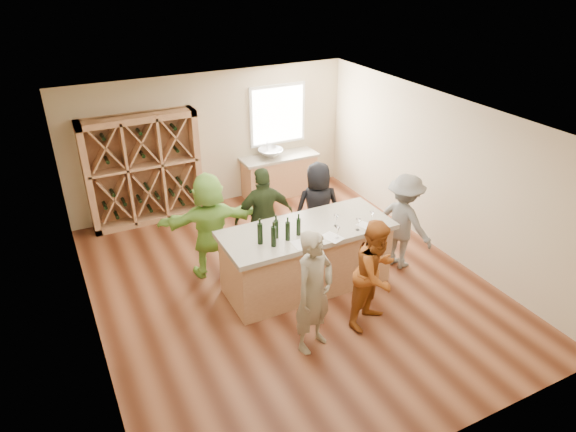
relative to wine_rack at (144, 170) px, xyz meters
name	(u,v)px	position (x,y,z in m)	size (l,w,h in m)	color
floor	(288,286)	(1.50, -3.27, -1.15)	(6.00, 7.00, 0.10)	brown
ceiling	(288,116)	(1.50, -3.27, 1.75)	(6.00, 7.00, 0.10)	white
wall_back	(211,140)	(1.50, 0.28, 0.30)	(6.00, 0.10, 2.80)	#C7B490
wall_front	(450,353)	(1.50, -6.82, 0.30)	(6.00, 0.10, 2.80)	#C7B490
wall_left	(78,256)	(-1.55, -3.27, 0.30)	(0.10, 7.00, 2.80)	#C7B490
wall_right	(442,173)	(4.55, -3.27, 0.30)	(0.10, 7.00, 2.80)	#C7B490
window_frame	(278,115)	(3.00, 0.20, 0.65)	(1.30, 0.06, 1.30)	white
window_pane	(278,115)	(3.00, 0.17, 0.65)	(1.18, 0.01, 1.18)	white
wine_rack	(144,170)	(0.00, 0.00, 0.00)	(2.20, 0.45, 2.20)	tan
back_counter_base	(279,176)	(2.90, -0.07, -0.67)	(1.60, 0.58, 0.86)	tan
back_counter_top	(279,157)	(2.90, -0.07, -0.21)	(1.70, 0.62, 0.06)	#A49A87
sink	(271,153)	(2.70, -0.07, -0.09)	(0.54, 0.54, 0.19)	silver
faucet	(267,148)	(2.70, 0.11, -0.03)	(0.02, 0.02, 0.30)	silver
tasting_counter_base	(306,259)	(1.75, -3.44, -0.60)	(2.60, 1.00, 1.00)	tan
tasting_counter_top	(307,230)	(1.75, -3.44, -0.06)	(2.72, 1.12, 0.08)	#A49A87
wine_bottle_a	(260,234)	(0.90, -3.54, 0.14)	(0.08, 0.08, 0.33)	black
wine_bottle_b	(274,237)	(1.05, -3.70, 0.14)	(0.08, 0.08, 0.32)	black
wine_bottle_c	(276,229)	(1.19, -3.50, 0.13)	(0.07, 0.07, 0.29)	black
wine_bottle_d	(288,231)	(1.31, -3.63, 0.13)	(0.07, 0.07, 0.30)	black
wine_bottle_e	(299,227)	(1.52, -3.57, 0.12)	(0.07, 0.07, 0.27)	black
wine_glass_b	(338,233)	(2.00, -3.93, 0.07)	(0.07, 0.07, 0.18)	white
wine_glass_c	(358,224)	(2.41, -3.85, 0.08)	(0.08, 0.08, 0.20)	white
wine_glass_d	(336,220)	(2.18, -3.58, 0.08)	(0.07, 0.07, 0.20)	white
wine_glass_e	(371,217)	(2.75, -3.73, 0.07)	(0.06, 0.06, 0.17)	white
tasting_menu_a	(300,244)	(1.41, -3.83, -0.02)	(0.21, 0.29, 0.00)	white
tasting_menu_b	(332,237)	(1.94, -3.87, -0.02)	(0.23, 0.32, 0.00)	white
tasting_menu_c	(366,226)	(2.60, -3.79, -0.02)	(0.20, 0.27, 0.00)	white
person_near_left	(314,292)	(1.14, -4.74, -0.20)	(0.66, 0.48, 1.81)	gray
person_near_right	(376,274)	(2.18, -4.68, -0.26)	(0.82, 0.45, 1.68)	#994C19
person_server	(404,222)	(3.51, -3.62, -0.25)	(1.09, 0.51, 1.69)	slate
person_far_mid	(264,217)	(1.46, -2.46, -0.22)	(1.04, 0.53, 1.77)	#263319
person_far_right	(318,208)	(2.47, -2.52, -0.26)	(0.83, 0.54, 1.69)	black
person_far_left	(210,225)	(0.52, -2.37, -0.19)	(1.69, 0.61, 1.82)	#8CC64C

